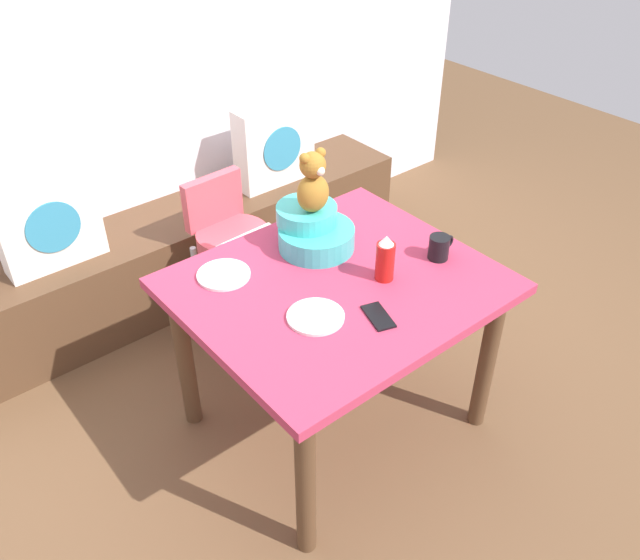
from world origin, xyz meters
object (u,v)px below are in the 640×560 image
(pillow_floral_right, at_px, (274,144))
(dining_table, at_px, (337,305))
(teddy_bear, at_px, (313,183))
(dinner_plate_far, at_px, (316,317))
(ketchup_bottle, at_px, (385,259))
(coffee_mug, at_px, (439,247))
(highchair, at_px, (231,238))
(cell_phone, at_px, (378,316))
(infant_seat_teal, at_px, (313,230))
(pillow_floral_left, at_px, (47,221))
(dinner_plate_near, at_px, (224,275))

(pillow_floral_right, relative_size, dining_table, 0.39)
(pillow_floral_right, xyz_separation_m, dining_table, (-0.60, -1.21, -0.05))
(teddy_bear, relative_size, dinner_plate_far, 1.25)
(teddy_bear, relative_size, ketchup_bottle, 1.35)
(ketchup_bottle, bearing_deg, coffee_mug, -7.89)
(highchair, relative_size, coffee_mug, 6.58)
(ketchup_bottle, height_order, coffee_mug, ketchup_bottle)
(cell_phone, bearing_deg, infant_seat_teal, -85.07)
(pillow_floral_left, distance_m, pillow_floral_right, 1.23)
(coffee_mug, distance_m, cell_phone, 0.45)
(pillow_floral_left, distance_m, infant_seat_teal, 1.21)
(infant_seat_teal, xyz_separation_m, cell_phone, (-0.11, -0.49, -0.07))
(dinner_plate_near, height_order, dinner_plate_far, same)
(pillow_floral_right, xyz_separation_m, dinner_plate_near, (-0.90, -0.92, 0.07))
(infant_seat_teal, distance_m, dinner_plate_near, 0.40)
(coffee_mug, distance_m, dinner_plate_near, 0.83)
(infant_seat_teal, relative_size, dinner_plate_near, 1.65)
(dinner_plate_near, bearing_deg, ketchup_bottle, -40.73)
(highchair, relative_size, dinner_plate_near, 3.95)
(ketchup_bottle, bearing_deg, pillow_floral_left, 120.96)
(infant_seat_teal, relative_size, ketchup_bottle, 1.78)
(dining_table, bearing_deg, cell_phone, -96.15)
(ketchup_bottle, relative_size, dinner_plate_far, 0.92)
(dining_table, xyz_separation_m, dinner_plate_near, (-0.30, 0.29, 0.12))
(pillow_floral_left, height_order, pillow_floral_right, same)
(pillow_floral_left, distance_m, teddy_bear, 1.25)
(infant_seat_teal, distance_m, teddy_bear, 0.21)
(teddy_bear, height_order, dinner_plate_far, teddy_bear)
(teddy_bear, bearing_deg, coffee_mug, -49.48)
(teddy_bear, xyz_separation_m, dinner_plate_far, (-0.28, -0.36, -0.27))
(dinner_plate_near, relative_size, dinner_plate_far, 1.00)
(infant_seat_teal, relative_size, cell_phone, 2.29)
(coffee_mug, bearing_deg, dinner_plate_far, 178.42)
(teddy_bear, relative_size, dinner_plate_near, 1.25)
(infant_seat_teal, height_order, ketchup_bottle, ketchup_bottle)
(cell_phone, bearing_deg, teddy_bear, -85.08)
(infant_seat_teal, distance_m, dinner_plate_far, 0.46)
(highchair, distance_m, infant_seat_teal, 0.62)
(coffee_mug, bearing_deg, pillow_floral_right, 81.75)
(highchair, relative_size, infant_seat_teal, 2.39)
(teddy_bear, height_order, coffee_mug, teddy_bear)
(pillow_floral_right, height_order, cell_phone, pillow_floral_right)
(pillow_floral_left, height_order, coffee_mug, pillow_floral_left)
(pillow_floral_right, xyz_separation_m, teddy_bear, (-0.51, -0.97, 0.34))
(highchair, distance_m, dinner_plate_near, 0.65)
(pillow_floral_right, distance_m, dinner_plate_near, 1.29)
(pillow_floral_left, xyz_separation_m, pillow_floral_right, (1.23, 0.00, 0.00))
(dining_table, height_order, ketchup_bottle, ketchup_bottle)
(ketchup_bottle, bearing_deg, pillow_floral_right, 70.93)
(teddy_bear, xyz_separation_m, coffee_mug, (0.32, -0.37, -0.23))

